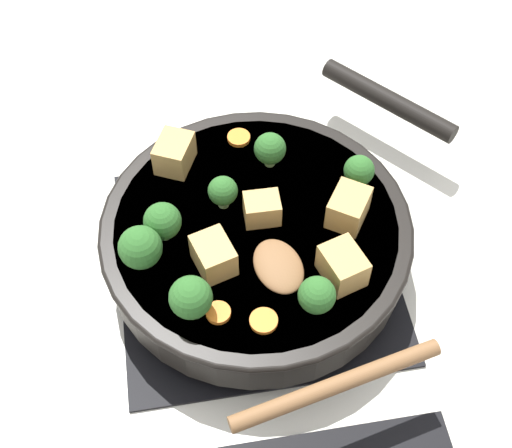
{
  "coord_description": "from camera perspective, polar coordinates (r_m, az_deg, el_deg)",
  "views": [
    {
      "loc": [
        0.07,
        0.44,
        0.69
      ],
      "look_at": [
        0.0,
        0.0,
        0.08
      ],
      "focal_mm": 50.0,
      "sensor_mm": 36.0,
      "label": 1
    }
  ],
  "objects": [
    {
      "name": "front_burner_grate",
      "position": [
        0.81,
        0.0,
        -2.79
      ],
      "size": [
        0.31,
        0.31,
        0.03
      ],
      "color": "black",
      "rests_on": "ground_plane"
    },
    {
      "name": "tofu_cube_west_chunk",
      "position": [
        0.71,
        -3.42,
        -2.53
      ],
      "size": [
        0.05,
        0.05,
        0.04
      ],
      "primitive_type": "cube",
      "rotation": [
        0.0,
        0.0,
        5.01
      ],
      "color": "tan",
      "rests_on": "skillet_pan"
    },
    {
      "name": "broccoli_floret_center_top",
      "position": [
        0.72,
        -9.24,
        -1.88
      ],
      "size": [
        0.04,
        0.04,
        0.05
      ],
      "color": "#709956",
      "rests_on": "skillet_pan"
    },
    {
      "name": "broccoli_floret_mid_floret",
      "position": [
        0.68,
        4.89,
        -5.72
      ],
      "size": [
        0.04,
        0.04,
        0.04
      ],
      "color": "#709956",
      "rests_on": "skillet_pan"
    },
    {
      "name": "tofu_cube_east_chunk",
      "position": [
        0.8,
        -6.55,
        5.64
      ],
      "size": [
        0.05,
        0.06,
        0.04
      ],
      "primitive_type": "cube",
      "rotation": [
        0.0,
        0.0,
        4.26
      ],
      "color": "tan",
      "rests_on": "skillet_pan"
    },
    {
      "name": "tofu_cube_center_large",
      "position": [
        0.75,
        0.49,
        1.22
      ],
      "size": [
        0.04,
        0.03,
        0.03
      ],
      "primitive_type": "cube",
      "rotation": [
        0.0,
        0.0,
        3.12
      ],
      "color": "tan",
      "rests_on": "skillet_pan"
    },
    {
      "name": "broccoli_floret_north_edge",
      "position": [
        0.68,
        -5.24,
        -5.9
      ],
      "size": [
        0.04,
        0.04,
        0.05
      ],
      "color": "#709956",
      "rests_on": "skillet_pan"
    },
    {
      "name": "tofu_cube_near_handle",
      "position": [
        0.75,
        7.41,
        1.31
      ],
      "size": [
        0.05,
        0.06,
        0.04
      ],
      "primitive_type": "cube",
      "rotation": [
        0.0,
        0.0,
        4.12
      ],
      "color": "tan",
      "rests_on": "skillet_pan"
    },
    {
      "name": "carrot_slice_orange_thin",
      "position": [
        0.69,
        0.62,
        -7.75
      ],
      "size": [
        0.03,
        0.03,
        0.01
      ],
      "primitive_type": "cylinder",
      "color": "orange",
      "rests_on": "skillet_pan"
    },
    {
      "name": "broccoli_floret_near_spoon",
      "position": [
        0.73,
        -7.49,
        0.25
      ],
      "size": [
        0.04,
        0.04,
        0.05
      ],
      "color": "#709956",
      "rests_on": "skillet_pan"
    },
    {
      "name": "skillet_pan",
      "position": [
        0.78,
        0.12,
        -0.89
      ],
      "size": [
        0.43,
        0.42,
        0.05
      ],
      "color": "black",
      "rests_on": "front_burner_grate"
    },
    {
      "name": "ground_plane",
      "position": [
        0.82,
        0.0,
        -3.25
      ],
      "size": [
        2.4,
        2.4,
        0.0
      ],
      "primitive_type": "plane",
      "color": "silver"
    },
    {
      "name": "carrot_slice_near_center",
      "position": [
        0.7,
        -3.04,
        -7.1
      ],
      "size": [
        0.02,
        0.02,
        0.01
      ],
      "primitive_type": "cylinder",
      "color": "orange",
      "rests_on": "skillet_pan"
    },
    {
      "name": "wooden_spoon",
      "position": [
        0.69,
        4.18,
        -8.18
      ],
      "size": [
        0.2,
        0.2,
        0.02
      ],
      "color": "brown",
      "rests_on": "skillet_pan"
    },
    {
      "name": "broccoli_floret_south_cluster",
      "position": [
        0.78,
        8.24,
        4.24
      ],
      "size": [
        0.03,
        0.03,
        0.04
      ],
      "color": "#709956",
      "rests_on": "skillet_pan"
    },
    {
      "name": "broccoli_floret_west_rim",
      "position": [
        0.76,
        -2.67,
        2.63
      ],
      "size": [
        0.03,
        0.03,
        0.04
      ],
      "color": "#709956",
      "rests_on": "skillet_pan"
    },
    {
      "name": "tofu_cube_back_piece",
      "position": [
        0.71,
        6.95,
        -3.35
      ],
      "size": [
        0.05,
        0.05,
        0.04
      ],
      "primitive_type": "cube",
      "rotation": [
        0.0,
        0.0,
        5.02
      ],
      "color": "tan",
      "rests_on": "skillet_pan"
    },
    {
      "name": "carrot_slice_edge_slice",
      "position": [
        0.83,
        -1.4,
        6.92
      ],
      "size": [
        0.03,
        0.03,
        0.01
      ],
      "primitive_type": "cylinder",
      "color": "orange",
      "rests_on": "skillet_pan"
    },
    {
      "name": "broccoli_floret_east_rim",
      "position": [
        0.79,
        1.13,
        6.02
      ],
      "size": [
        0.04,
        0.04,
        0.04
      ],
      "color": "#709956",
      "rests_on": "skillet_pan"
    }
  ]
}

